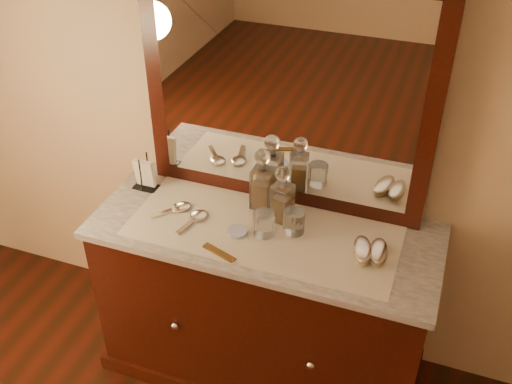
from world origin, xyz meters
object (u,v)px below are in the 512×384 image
Objects in this scene: hand_mirror_inner at (196,218)px; pin_dish at (237,232)px; mirror_frame at (286,93)px; comb at (219,253)px; brush_near at (362,251)px; dresser_cabinet at (264,305)px; hand_mirror_outer at (178,208)px; decanter_right at (282,200)px; napkin_rack at (145,175)px; brush_far at (378,252)px; decanter_left at (262,185)px.

pin_dish is at bearing -7.53° from hand_mirror_inner.
mirror_frame is 7.96× the size of comb.
brush_near reaches higher than comb.
hand_mirror_outer reaches higher than dresser_cabinet.
mirror_frame is 0.43m from decanter_right.
hand_mirror_inner is at bearing -171.49° from dresser_cabinet.
napkin_rack is at bearing 172.80° from brush_near.
napkin_rack is (-0.60, 0.10, 0.51)m from dresser_cabinet.
decanter_left is at bearing 163.30° from brush_far.
decanter_right is 0.37m from hand_mirror_inner.
decanter_left is at bearing 39.30° from hand_mirror_inner.
mirror_frame is at bearing 150.91° from brush_far.
dresser_cabinet is 0.55m from decanter_right.
mirror_frame is 0.68m from comb.
decanter_left reaches higher than pin_dish.
dresser_cabinet is 0.47m from pin_dish.
hand_mirror_outer is (-0.39, -0.25, -0.49)m from mirror_frame.
hand_mirror_outer reaches higher than comb.
brush_near is at bearing -17.26° from decanter_right.
pin_dish is at bearing -98.06° from decanter_left.
pin_dish reaches higher than comb.
dresser_cabinet is 8.43× the size of napkin_rack.
comb reaches higher than dresser_cabinet.
mirror_frame is 6.98× the size of hand_mirror_outer.
mirror_frame is at bearing 146.16° from brush_near.
mirror_frame is 0.64m from hand_mirror_inner.
pin_dish is at bearing -175.55° from brush_near.
dresser_cabinet is 1.17× the size of mirror_frame.
mirror_frame is at bearing 58.86° from decanter_left.
hand_mirror_inner is at bearing -140.70° from decanter_left.
brush_near is 1.01× the size of hand_mirror_outer.
napkin_rack is 1.02m from brush_near.
mirror_frame reaches higher than dresser_cabinet.
napkin_rack is (-0.60, -0.15, -0.43)m from mirror_frame.
comb is 0.88× the size of hand_mirror_outer.
comb is at bearing -118.59° from decanter_right.
decanter_right is at bearing 80.38° from comb.
decanter_left is at bearing 81.94° from pin_dish.
pin_dish is 0.50m from brush_near.
hand_mirror_outer is (-0.28, 0.20, 0.00)m from comb.
mirror_frame reaches higher than comb.
brush_near reaches higher than brush_far.
mirror_frame reaches higher than decanter_left.
decanter_left is at bearing -121.14° from mirror_frame.
dresser_cabinet is 5.42× the size of decanter_right.
decanter_right is 1.48× the size of brush_near.
decanter_right is (0.05, -0.16, -0.40)m from mirror_frame.
brush_near is 1.09× the size of brush_far.
napkin_rack is 0.59× the size of decanter_left.
brush_near is (0.41, -0.28, -0.47)m from mirror_frame.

